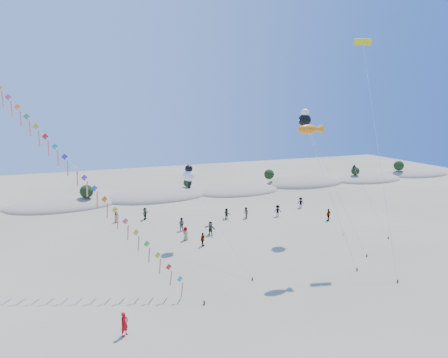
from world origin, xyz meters
TOP-DOWN VIEW (x-y plane):
  - ground at (0.00, 0.00)m, footprint 160.00×160.00m
  - dune_ridge at (1.06, 45.14)m, footprint 145.30×11.49m
  - kite_train at (-14.47, 16.38)m, footprint 21.25×19.50m
  - fish_kite at (9.33, 10.50)m, footprint 5.31×4.25m
  - cartoon_kite_low at (-0.58, 20.52)m, footprint 3.60×12.61m
  - cartoon_kite_high at (14.59, 19.71)m, footprint 3.14×11.23m
  - parafoil_kite at (17.51, 13.18)m, footprint 3.64×10.64m
  - dark_kite at (22.59, 17.35)m, footprint 1.34×6.37m
  - flyer_foreground at (-10.20, 4.05)m, footprint 0.80×0.77m
  - beachgoers at (6.16, 26.40)m, footprint 30.13×14.56m

SIDE VIEW (x-z plane):
  - ground at x=0.00m, z-range 0.00..0.00m
  - dune_ridge at x=1.06m, z-range -2.67..2.90m
  - beachgoers at x=6.16m, z-range -0.04..1.78m
  - flyer_foreground at x=-10.20m, z-range 0.00..1.84m
  - dark_kite at x=22.59m, z-range 1.61..10.32m
  - cartoon_kite_low at x=-0.58m, z-range 3.72..13.43m
  - kite_train at x=-14.47m, z-range 0.44..24.79m
  - fish_kite at x=9.33m, z-range 6.85..21.59m
  - cartoon_kite_high at x=14.59m, z-range 6.80..23.01m
  - parafoil_kite at x=17.51m, z-range 10.86..34.71m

